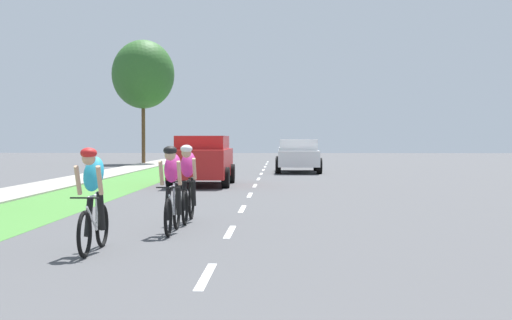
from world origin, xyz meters
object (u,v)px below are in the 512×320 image
(cyclist_distant, at_px, (188,182))
(street_tree_far, at_px, (143,74))
(suv_red, at_px, (203,159))
(pickup_white, at_px, (298,156))
(cyclist_trailing, at_px, (172,188))
(cyclist_lead, at_px, (93,199))

(cyclist_distant, xyz_separation_m, street_tree_far, (-7.18, 33.38, 5.07))
(suv_red, bearing_deg, pickup_white, 69.70)
(cyclist_trailing, bearing_deg, suv_red, 93.77)
(cyclist_lead, relative_size, pickup_white, 0.34)
(cyclist_lead, height_order, cyclist_trailing, same)
(street_tree_far, bearing_deg, pickup_white, -49.87)
(pickup_white, xyz_separation_m, street_tree_far, (-9.93, 11.78, 5.06))
(cyclist_trailing, bearing_deg, pickup_white, 83.14)
(cyclist_trailing, relative_size, pickup_white, 0.34)
(street_tree_far, bearing_deg, cyclist_trailing, -78.55)
(suv_red, xyz_separation_m, pickup_white, (3.69, 9.98, -0.12))
(cyclist_lead, distance_m, street_tree_far, 38.23)
(cyclist_trailing, distance_m, pickup_white, 23.52)
(cyclist_distant, distance_m, pickup_white, 21.78)
(street_tree_far, bearing_deg, cyclist_distant, -77.86)
(cyclist_distant, xyz_separation_m, suv_red, (-0.94, 11.62, 0.14))
(cyclist_lead, bearing_deg, cyclist_distant, 76.97)
(street_tree_far, bearing_deg, cyclist_lead, -80.49)
(suv_red, bearing_deg, cyclist_distant, -85.36)
(cyclist_lead, relative_size, street_tree_far, 0.21)
(pickup_white, bearing_deg, cyclist_distant, -97.25)
(cyclist_trailing, relative_size, suv_red, 0.37)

